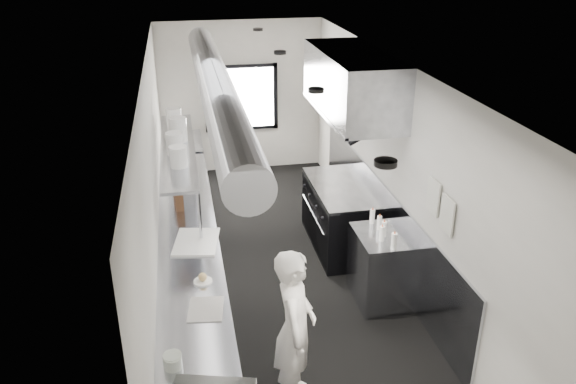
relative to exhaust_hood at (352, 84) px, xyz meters
name	(u,v)px	position (x,y,z in m)	size (l,w,h in m)	color
floor	(280,277)	(-1.10, -0.70, -2.39)	(3.00, 8.00, 0.01)	black
ceiling	(278,67)	(-1.10, -0.70, 0.41)	(3.00, 8.00, 0.01)	silver
wall_back	(241,98)	(-1.10, 3.30, -0.99)	(3.00, 0.02, 2.80)	#B4B2AB
wall_left	(154,190)	(-2.60, -0.70, -0.99)	(0.02, 8.00, 2.80)	#B4B2AB
wall_right	(395,172)	(0.40, -0.70, -0.99)	(0.02, 8.00, 2.80)	#B4B2AB
wall_cladding	(381,221)	(0.38, -0.40, -1.84)	(0.03, 5.50, 1.10)	#8F939C
hvac_duct	(215,83)	(-1.80, -0.30, 0.16)	(0.40, 0.40, 6.40)	gray
service_window	(241,98)	(-1.10, 3.26, -0.99)	(1.36, 0.05, 1.25)	white
exhaust_hood	(352,84)	(0.00, 0.00, 0.00)	(0.81, 2.20, 0.88)	#8F939C
prep_counter	(191,278)	(-2.25, -1.20, -1.94)	(0.70, 6.00, 0.90)	#8F939C
pass_shelf	(178,149)	(-2.29, 0.30, -0.86)	(0.45, 3.00, 0.68)	#8F939C
range	(342,216)	(-0.06, 0.00, -1.92)	(0.88, 1.60, 0.94)	black
bottle_station	(382,267)	(0.05, -1.40, -1.94)	(0.65, 0.80, 0.90)	#8F939C
far_work_table	(183,165)	(-2.25, 2.50, -1.94)	(0.70, 1.20, 0.90)	#8F939C
notice_sheet_a	(433,196)	(0.37, -1.90, -0.79)	(0.02, 0.28, 0.38)	beige
notice_sheet_b	(447,215)	(0.37, -2.25, -0.84)	(0.02, 0.28, 0.38)	beige
line_cook	(295,328)	(-1.33, -2.83, -1.57)	(0.60, 0.39, 1.63)	white
deli_tub_a	(173,362)	(-2.44, -3.25, -1.44)	(0.15, 0.15, 0.11)	#AAB3A5
deli_tub_b	(173,360)	(-2.45, -3.23, -1.43)	(0.16, 0.16, 0.11)	#AAB3A5
newspaper	(206,309)	(-2.13, -2.50, -1.49)	(0.33, 0.41, 0.01)	silver
small_plate	(203,281)	(-2.13, -2.01, -1.48)	(0.19, 0.19, 0.02)	white
pastry	(203,277)	(-2.13, -2.01, -1.43)	(0.09, 0.09, 0.09)	#D9B672
cutting_board	(196,242)	(-2.16, -1.16, -1.48)	(0.49, 0.65, 0.02)	white
knife_block	(178,199)	(-2.34, -0.19, -1.37)	(0.10, 0.23, 0.25)	#4E2A1B
plate_stack_a	(178,157)	(-2.29, -0.42, -0.69)	(0.22, 0.22, 0.26)	white
plate_stack_b	(175,143)	(-2.33, 0.04, -0.68)	(0.22, 0.22, 0.29)	white
plate_stack_c	(178,129)	(-2.27, 0.54, -0.65)	(0.23, 0.23, 0.33)	white
plate_stack_d	(174,119)	(-2.32, 1.01, -0.65)	(0.22, 0.22, 0.34)	white
squeeze_bottle_a	(394,241)	(0.04, -1.73, -1.39)	(0.07, 0.07, 0.20)	white
squeeze_bottle_b	(382,234)	(-0.03, -1.53, -1.40)	(0.06, 0.06, 0.19)	white
squeeze_bottle_c	(384,229)	(0.03, -1.43, -1.39)	(0.06, 0.06, 0.19)	white
squeeze_bottle_d	(379,223)	(0.03, -1.25, -1.40)	(0.06, 0.06, 0.17)	white
squeeze_bottle_e	(372,216)	(0.00, -1.08, -1.40)	(0.06, 0.06, 0.19)	white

